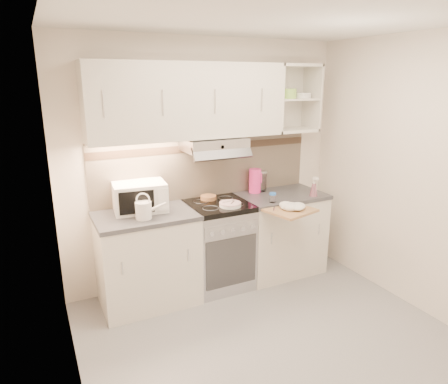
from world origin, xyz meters
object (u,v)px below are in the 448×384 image
object	(u,v)px
electric_range	(218,245)
plate_stack	(230,204)
microwave	(140,197)
pink_pitcher	(255,181)
glass_jar	(261,181)
cutting_board	(290,210)
spray_bottle	(314,188)
watering_can	(145,209)

from	to	relation	value
electric_range	plate_stack	bearing A→B (deg)	-68.55
electric_range	plate_stack	world-z (taller)	plate_stack
microwave	pink_pitcher	xyz separation A→B (m)	(1.29, 0.06, -0.00)
electric_range	glass_jar	xyz separation A→B (m)	(0.62, 0.20, 0.56)
plate_stack	cutting_board	xyz separation A→B (m)	(0.51, -0.29, -0.05)
electric_range	cutting_board	distance (m)	0.83
cutting_board	microwave	bearing A→B (deg)	142.88
spray_bottle	cutting_board	size ratio (longest dim) A/B	0.52
microwave	cutting_board	bearing A→B (deg)	-16.69
electric_range	watering_can	bearing A→B (deg)	-170.64
glass_jar	electric_range	bearing A→B (deg)	-162.17
microwave	plate_stack	distance (m)	0.87
electric_range	spray_bottle	xyz separation A→B (m)	(1.02, -0.22, 0.54)
microwave	spray_bottle	size ratio (longest dim) A/B	2.32
electric_range	spray_bottle	world-z (taller)	spray_bottle
electric_range	cutting_board	xyz separation A→B (m)	(0.56, -0.44, 0.42)
spray_bottle	pink_pitcher	bearing A→B (deg)	137.85
microwave	electric_range	bearing A→B (deg)	-2.65
glass_jar	spray_bottle	xyz separation A→B (m)	(0.40, -0.42, -0.03)
electric_range	glass_jar	distance (m)	0.86
pink_pitcher	microwave	bearing A→B (deg)	-157.96
plate_stack	glass_jar	size ratio (longest dim) A/B	0.93
pink_pitcher	cutting_board	world-z (taller)	pink_pitcher
watering_can	cutting_board	distance (m)	1.39
electric_range	watering_can	size ratio (longest dim) A/B	3.32
pink_pitcher	glass_jar	xyz separation A→B (m)	(0.09, 0.02, -0.02)
cutting_board	pink_pitcher	bearing A→B (deg)	78.81
microwave	plate_stack	size ratio (longest dim) A/B	2.40
microwave	watering_can	distance (m)	0.25
pink_pitcher	spray_bottle	xyz separation A→B (m)	(0.49, -0.39, -0.04)
microwave	pink_pitcher	world-z (taller)	microwave
electric_range	pink_pitcher	world-z (taller)	pink_pitcher
cutting_board	spray_bottle	bearing A→B (deg)	11.58
electric_range	cutting_board	world-z (taller)	electric_range
watering_can	spray_bottle	distance (m)	1.80
microwave	pink_pitcher	bearing A→B (deg)	8.80
watering_can	pink_pitcher	bearing A→B (deg)	36.17
watering_can	spray_bottle	bearing A→B (deg)	20.21
electric_range	spray_bottle	bearing A→B (deg)	-11.98
spray_bottle	cutting_board	bearing A→B (deg)	-157.29
microwave	pink_pitcher	size ratio (longest dim) A/B	1.96
pink_pitcher	cutting_board	xyz separation A→B (m)	(0.03, -0.62, -0.16)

